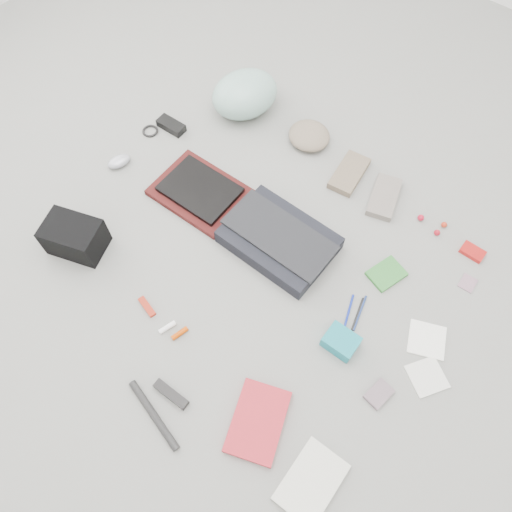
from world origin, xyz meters
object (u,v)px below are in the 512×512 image
Objects in this scene: messenger_bag at (279,240)px; laptop at (200,189)px; book_red at (258,422)px; bike_helmet at (245,94)px; camera_bag at (75,237)px; accordion_wallet at (341,342)px.

messenger_bag reaches higher than laptop.
book_red is (0.74, -0.56, -0.02)m from laptop.
camera_bag is (-0.05, -0.95, -0.02)m from bike_helmet.
book_red is (0.34, -0.57, -0.02)m from messenger_bag.
camera_bag reaches higher than laptop.
book_red is at bearing -58.37° from messenger_bag.
bike_helmet is 1.26× the size of book_red.
bike_helmet reaches higher than laptop.
camera_bag is at bearing -114.98° from laptop.
accordion_wallet reaches higher than laptop.
laptop is 0.82m from accordion_wallet.
book_red is (0.94, -0.09, -0.05)m from camera_bag.
bike_helmet is (-0.15, 0.48, 0.06)m from laptop.
messenger_bag is 0.45m from accordion_wallet.
camera_bag is (-0.20, -0.47, 0.03)m from laptop.
laptop is 2.60× the size of accordion_wallet.
accordion_wallet is (0.80, -0.18, -0.01)m from laptop.
book_red is at bearing -29.66° from bike_helmet.
camera_bag is 0.95m from book_red.
camera_bag is at bearing -73.26° from bike_helmet.
laptop is at bearing 166.14° from accordion_wallet.
book_red is at bearing -100.38° from accordion_wallet.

